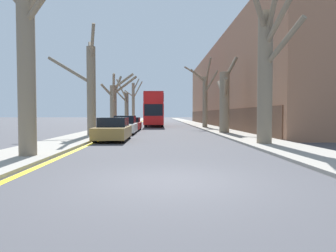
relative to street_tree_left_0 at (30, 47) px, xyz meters
name	(u,v)px	position (x,y,z in m)	size (l,w,h in m)	color
ground_plane	(170,181)	(4.90, -3.86, -4.01)	(300.00, 300.00, 0.00)	#424247
sidewalk_left	(132,122)	(-0.65, 46.14, -3.95)	(2.78, 120.00, 0.12)	gray
sidewalk_right	(190,122)	(10.45, 46.14, -3.95)	(2.78, 120.00, 0.12)	gray
building_facade_right	(248,87)	(16.83, 29.75, 1.32)	(10.08, 48.08, 10.69)	#93664C
kerb_line_stripe	(140,123)	(0.92, 46.14, -4.01)	(0.24, 120.00, 0.01)	yellow
street_tree_left_0	(30,47)	(0.00, 0.00, 0.00)	(4.08, 4.13, 8.53)	#7A6B56
street_tree_left_1	(90,87)	(-0.29, 10.55, -0.45)	(3.78, 3.46, 7.68)	#7A6B56
street_tree_left_2	(115,102)	(-0.19, 21.46, -1.03)	(3.85, 4.78, 6.02)	#7A6B56
street_tree_left_3	(126,106)	(-0.25, 32.62, -1.23)	(2.40, 1.89, 6.73)	#7A6B56
street_tree_left_4	(133,101)	(-0.12, 44.23, -0.04)	(3.38, 0.67, 8.18)	#7A6B56
street_tree_right_0	(267,70)	(10.06, 4.07, -0.19)	(2.17, 3.25, 7.68)	#7A6B56
street_tree_right_1	(225,100)	(9.96, 13.34, -1.24)	(1.73, 4.17, 6.41)	#7A6B56
street_tree_right_2	(205,96)	(9.88, 23.54, -0.35)	(3.47, 4.20, 7.81)	#7A6B56
double_decker_bus	(154,108)	(3.95, 29.65, -1.55)	(2.44, 11.12, 4.34)	red
parked_car_0	(113,130)	(1.82, 7.29, -3.34)	(1.86, 4.26, 1.41)	olive
parked_car_1	(125,125)	(1.82, 13.56, -3.31)	(1.79, 4.19, 1.49)	silver
parked_car_2	(131,124)	(1.82, 18.86, -3.39)	(1.86, 4.20, 1.30)	maroon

